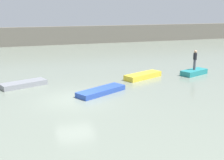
# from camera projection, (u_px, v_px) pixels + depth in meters

# --- Properties ---
(ground_plane) EXTENTS (120.00, 120.00, 0.00)m
(ground_plane) POSITION_uv_depth(u_px,v_px,m) (75.00, 99.00, 18.93)
(ground_plane) COLOR gray
(embankment_wall) EXTENTS (80.00, 1.20, 2.93)m
(embankment_wall) POSITION_uv_depth(u_px,v_px,m) (38.00, 36.00, 45.62)
(embankment_wall) COLOR #666056
(embankment_wall) RESTS_ON ground_plane
(rowboat_grey) EXTENTS (3.60, 2.33, 0.38)m
(rowboat_grey) POSITION_uv_depth(u_px,v_px,m) (24.00, 84.00, 21.86)
(rowboat_grey) COLOR gray
(rowboat_grey) RESTS_ON ground_plane
(rowboat_blue) EXTENTS (3.90, 2.76, 0.36)m
(rowboat_blue) POSITION_uv_depth(u_px,v_px,m) (101.00, 91.00, 20.06)
(rowboat_blue) COLOR #2B4CAD
(rowboat_blue) RESTS_ON ground_plane
(rowboat_yellow) EXTENTS (3.75, 2.43, 0.44)m
(rowboat_yellow) POSITION_uv_depth(u_px,v_px,m) (143.00, 76.00, 24.42)
(rowboat_yellow) COLOR gold
(rowboat_yellow) RESTS_ON ground_plane
(rowboat_teal) EXTENTS (2.87, 1.94, 0.45)m
(rowboat_teal) POSITION_uv_depth(u_px,v_px,m) (194.00, 72.00, 25.71)
(rowboat_teal) COLOR teal
(rowboat_teal) RESTS_ON ground_plane
(person_dark_shirt) EXTENTS (0.32, 0.32, 1.78)m
(person_dark_shirt) POSITION_uv_depth(u_px,v_px,m) (195.00, 59.00, 25.41)
(person_dark_shirt) COLOR #4C4C56
(person_dark_shirt) RESTS_ON rowboat_teal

